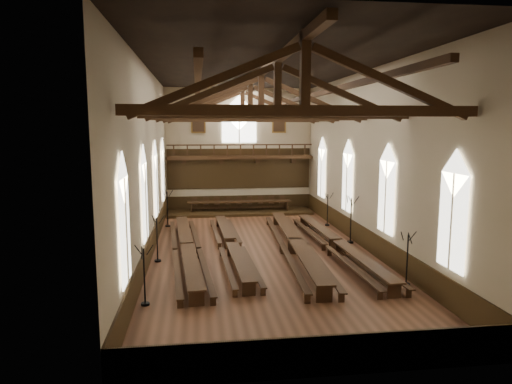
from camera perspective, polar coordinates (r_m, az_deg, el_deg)
ground at (r=25.66m, az=0.62°, el=-7.40°), size 26.00×26.00×0.00m
room_walls at (r=24.72m, az=0.64°, el=7.18°), size 26.00×26.00×26.00m
wainscot_band at (r=25.50m, az=0.62°, el=-6.11°), size 12.00×26.00×1.20m
side_windows at (r=24.91m, az=0.63°, el=0.91°), size 11.85×19.80×4.50m
end_window at (r=37.53m, az=-2.12°, el=8.68°), size 2.80×0.12×3.80m
minstrels_gallery at (r=37.41m, az=-2.06°, el=3.60°), size 11.80×1.24×3.70m
portraits at (r=37.53m, az=-2.12°, el=8.50°), size 7.75×0.09×1.45m
roof_trusses at (r=24.75m, az=0.65°, el=11.24°), size 11.70×25.70×2.80m
refectory_row_a at (r=24.71m, az=-8.67°, el=-6.77°), size 2.06×14.62×0.76m
refectory_row_b at (r=25.34m, az=-3.17°, el=-6.41°), size 1.66×14.01×0.70m
refectory_row_c at (r=25.28m, az=4.89°, el=-6.26°), size 2.05×15.17×0.82m
refectory_row_d at (r=25.62m, az=10.13°, el=-6.30°), size 1.74×14.41×0.75m
dais at (r=36.66m, az=-2.06°, el=-2.49°), size 11.40×3.10×0.21m
high_table at (r=36.53m, az=-2.06°, el=-1.32°), size 8.30×1.12×0.78m
high_chairs at (r=37.33m, az=-2.18°, el=-1.30°), size 7.68×0.49×0.99m
candelabrum_left_near at (r=18.54m, az=-13.75°, el=-11.48°), size 0.73×0.68×2.41m
candelabrum_left_mid at (r=24.08m, az=-12.23°, el=-6.82°), size 0.67×0.74×2.43m
candelabrum_left_far at (r=32.20m, az=-11.00°, el=-2.90°), size 0.77×0.76×2.59m
candelabrum_right_near at (r=21.21m, az=18.32°, el=-9.14°), size 0.72×0.70×2.40m
candelabrum_right_mid at (r=27.79m, az=11.74°, el=-4.50°), size 0.77×0.88×2.87m
candelabrum_right_far at (r=32.38m, az=8.91°, el=-2.92°), size 0.69×0.70×2.35m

